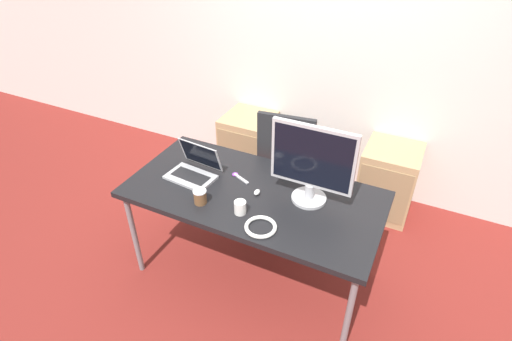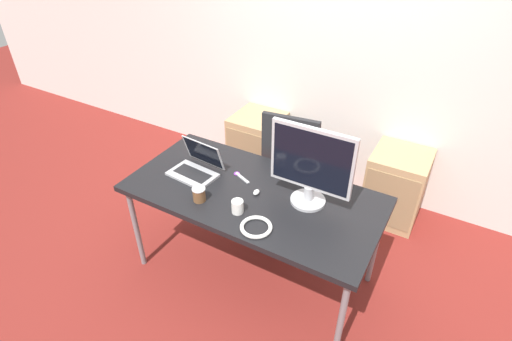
# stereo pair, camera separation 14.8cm
# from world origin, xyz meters

# --- Properties ---
(ground_plane) EXTENTS (14.00, 14.00, 0.00)m
(ground_plane) POSITION_xyz_m (0.00, 0.00, 0.00)
(ground_plane) COLOR maroon
(wall_back) EXTENTS (10.00, 0.05, 2.60)m
(wall_back) POSITION_xyz_m (0.00, 1.47, 1.30)
(wall_back) COLOR silver
(wall_back) RESTS_ON ground_plane
(desk) EXTENTS (1.72, 0.84, 0.78)m
(desk) POSITION_xyz_m (0.00, 0.00, 0.73)
(desk) COLOR black
(desk) RESTS_ON ground_plane
(office_chair) EXTENTS (0.56, 0.58, 1.10)m
(office_chair) POSITION_xyz_m (-0.02, 0.73, 0.42)
(office_chair) COLOR #232326
(office_chair) RESTS_ON ground_plane
(cabinet_left) EXTENTS (0.46, 0.48, 0.65)m
(cabinet_left) POSITION_xyz_m (-0.64, 1.19, 0.33)
(cabinet_left) COLOR tan
(cabinet_left) RESTS_ON ground_plane
(cabinet_right) EXTENTS (0.46, 0.48, 0.65)m
(cabinet_right) POSITION_xyz_m (0.74, 1.19, 0.33)
(cabinet_right) COLOR tan
(cabinet_right) RESTS_ON ground_plane
(laptop_center) EXTENTS (0.35, 0.30, 0.22)m
(laptop_center) POSITION_xyz_m (-0.46, -0.00, 0.83)
(laptop_center) COLOR #ADADB2
(laptop_center) RESTS_ON desk
(monitor) EXTENTS (0.53, 0.23, 0.54)m
(monitor) POSITION_xyz_m (0.36, 0.09, 1.06)
(monitor) COLOR #B7B7BC
(monitor) RESTS_ON desk
(mouse) EXTENTS (0.04, 0.06, 0.03)m
(mouse) POSITION_xyz_m (0.03, -0.01, 0.80)
(mouse) COLOR silver
(mouse) RESTS_ON desk
(coffee_cup_white) EXTENTS (0.08, 0.08, 0.09)m
(coffee_cup_white) POSITION_xyz_m (0.02, -0.22, 0.82)
(coffee_cup_white) COLOR white
(coffee_cup_white) RESTS_ON desk
(coffee_cup_brown) EXTENTS (0.09, 0.09, 0.10)m
(coffee_cup_brown) POSITION_xyz_m (-0.26, -0.25, 0.83)
(coffee_cup_brown) COLOR brown
(coffee_cup_brown) RESTS_ON desk
(cable_coil) EXTENTS (0.20, 0.20, 0.02)m
(cable_coil) POSITION_xyz_m (0.20, -0.30, 0.79)
(cable_coil) COLOR white
(cable_coil) RESTS_ON desk
(scissors) EXTENTS (0.16, 0.09, 0.01)m
(scissors) POSITION_xyz_m (-0.16, 0.10, 0.78)
(scissors) COLOR #B2B2B7
(scissors) RESTS_ON desk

